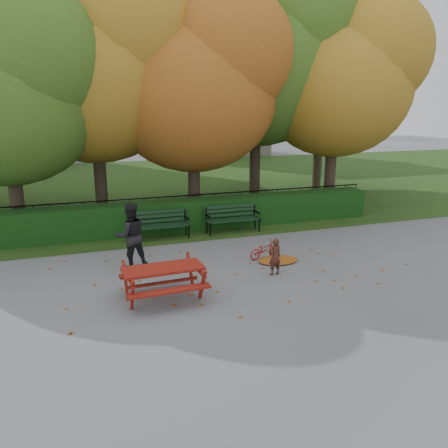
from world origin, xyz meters
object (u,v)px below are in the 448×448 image
object	(u,v)px
tree_c	(203,83)
bench_right	(232,217)
tree_e	(347,78)
bench_left	(160,223)
adult	(131,236)
picnic_table	(163,274)
bicycle	(264,249)
tree_a	(14,89)
tree_d	(269,55)
tree_g	(331,78)
child	(275,257)
tree_b	(103,64)

from	to	relation	value
tree_c	bench_right	bearing A→B (deg)	-83.30
tree_c	tree_e	world-z (taller)	tree_e
bench_left	adult	size ratio (longest dim) A/B	1.07
picnic_table	adult	xyz separation A→B (m)	(-0.37, 2.20, 0.28)
bicycle	tree_a	bearing A→B (deg)	39.51
tree_a	bench_left	xyz separation A→B (m)	(3.89, -1.88, -4.00)
tree_e	bench_right	bearing A→B (deg)	-159.13
tree_e	bench_left	distance (m)	9.29
tree_c	tree_d	world-z (taller)	tree_d
tree_a	tree_c	size ratio (longest dim) A/B	0.94
bench_right	picnic_table	distance (m)	5.49
tree_a	tree_g	distance (m)	14.18
tree_a	child	world-z (taller)	tree_a
tree_e	adult	xyz separation A→B (m)	(-8.99, -4.33, -4.24)
adult	tree_c	bearing A→B (deg)	-131.97
bench_right	picnic_table	world-z (taller)	bench_right
tree_c	bench_right	size ratio (longest dim) A/B	4.44
tree_d	bench_right	distance (m)	7.07
tree_a	tree_d	bearing A→B (deg)	10.33
tree_d	picnic_table	distance (m)	11.36
tree_a	tree_g	bearing A→B (deg)	17.19
picnic_table	tree_b	bearing A→B (deg)	90.43
tree_b	picnic_table	size ratio (longest dim) A/B	5.06
tree_b	adult	world-z (taller)	tree_b
tree_c	tree_g	world-z (taller)	tree_g
tree_e	child	distance (m)	9.53
adult	tree_g	bearing A→B (deg)	-148.20
tree_d	tree_g	distance (m)	5.16
child	bicycle	distance (m)	1.24
tree_d	adult	bearing A→B (deg)	-137.64
tree_b	bicycle	distance (m)	8.50
bicycle	tree_g	bearing A→B (deg)	-53.48
tree_d	bench_left	bearing A→B (deg)	-145.74
picnic_table	bicycle	size ratio (longest dim) A/B	1.84
tree_e	bicycle	world-z (taller)	tree_e
bench_right	adult	distance (m)	4.24
tree_b	tree_c	distance (m)	3.42
tree_d	tree_g	xyz separation A→B (m)	(4.46, 2.53, -0.61)
tree_a	picnic_table	distance (m)	8.09
tree_e	picnic_table	size ratio (longest dim) A/B	4.69
tree_g	child	world-z (taller)	tree_g
tree_b	tree_e	world-z (taller)	tree_b
tree_c	bicycle	bearing A→B (deg)	-87.86
tree_b	bench_left	world-z (taller)	tree_b
tree_d	bench_left	world-z (taller)	tree_d
tree_a	tree_g	size ratio (longest dim) A/B	0.88
tree_c	tree_e	bearing A→B (deg)	-1.93
tree_g	adult	bearing A→B (deg)	-142.40
tree_e	tree_g	size ratio (longest dim) A/B	0.95
tree_c	adult	size ratio (longest dim) A/B	4.75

